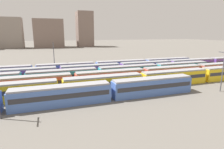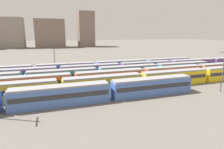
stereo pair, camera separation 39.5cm
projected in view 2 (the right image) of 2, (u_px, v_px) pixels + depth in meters
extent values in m
plane|color=#666059|center=(30.00, 89.00, 44.75)|extent=(600.00, 600.00, 0.00)
cube|color=#4C70BC|center=(61.00, 96.00, 34.41)|extent=(18.00, 3.00, 3.40)
cube|color=#2D2D33|center=(61.00, 94.00, 34.32)|extent=(17.20, 3.06, 0.90)
cube|color=#939399|center=(61.00, 86.00, 34.01)|extent=(17.60, 2.70, 0.35)
cube|color=#4C70BC|center=(152.00, 87.00, 40.29)|extent=(18.00, 3.00, 3.40)
cube|color=#2D2D33|center=(152.00, 85.00, 40.20)|extent=(17.20, 3.06, 0.90)
cube|color=#939399|center=(152.00, 78.00, 39.89)|extent=(17.60, 2.70, 0.35)
cube|color=yellow|center=(10.00, 93.00, 36.30)|extent=(18.00, 3.00, 3.40)
cube|color=#2D2D33|center=(9.00, 91.00, 36.21)|extent=(17.20, 3.06, 0.90)
cube|color=#939399|center=(8.00, 84.00, 35.89)|extent=(17.60, 2.70, 0.35)
cube|color=yellow|center=(103.00, 85.00, 42.18)|extent=(18.00, 3.00, 3.40)
cube|color=#2D2D33|center=(103.00, 83.00, 42.09)|extent=(17.20, 3.06, 0.90)
cube|color=#939399|center=(103.00, 76.00, 41.77)|extent=(17.60, 2.70, 0.35)
cube|color=yellow|center=(174.00, 78.00, 48.06)|extent=(18.00, 3.00, 3.40)
cube|color=#2D2D33|center=(174.00, 77.00, 47.97)|extent=(17.20, 3.06, 0.90)
cube|color=#939399|center=(175.00, 71.00, 47.65)|extent=(17.60, 2.70, 0.35)
cube|color=#BC4C38|center=(31.00, 85.00, 42.17)|extent=(18.00, 3.00, 3.40)
cube|color=#2D2D33|center=(31.00, 83.00, 42.09)|extent=(17.20, 3.06, 0.90)
cube|color=#939399|center=(30.00, 76.00, 41.77)|extent=(17.60, 2.70, 0.35)
cube|color=#BC4C38|center=(111.00, 78.00, 48.05)|extent=(18.00, 3.00, 3.40)
cube|color=#2D2D33|center=(111.00, 77.00, 47.97)|extent=(17.20, 3.06, 0.90)
cube|color=#939399|center=(111.00, 71.00, 47.65)|extent=(17.60, 2.70, 0.35)
cube|color=#BC4C38|center=(173.00, 73.00, 53.93)|extent=(18.00, 3.00, 3.40)
cube|color=#2D2D33|center=(173.00, 72.00, 53.85)|extent=(17.20, 3.06, 0.90)
cube|color=#939399|center=(173.00, 67.00, 53.53)|extent=(17.60, 2.70, 0.35)
cube|color=#BC4C38|center=(223.00, 69.00, 59.82)|extent=(18.00, 3.00, 3.40)
cube|color=#2D2D33|center=(223.00, 68.00, 59.73)|extent=(17.20, 3.06, 0.90)
cube|color=#939399|center=(224.00, 64.00, 59.41)|extent=(17.60, 2.70, 0.35)
cube|color=teal|center=(63.00, 77.00, 49.29)|extent=(18.00, 3.00, 3.40)
cube|color=#2D2D33|center=(63.00, 76.00, 49.20)|extent=(17.20, 3.06, 0.90)
cube|color=#939399|center=(62.00, 70.00, 48.88)|extent=(17.60, 2.70, 0.35)
cube|color=teal|center=(129.00, 72.00, 55.17)|extent=(18.00, 3.00, 3.40)
cube|color=#2D2D33|center=(129.00, 71.00, 55.08)|extent=(17.20, 3.06, 0.90)
cube|color=#939399|center=(129.00, 66.00, 54.76)|extent=(17.60, 2.70, 0.35)
cube|color=teal|center=(182.00, 69.00, 61.05)|extent=(18.00, 3.00, 3.40)
cube|color=#2D2D33|center=(182.00, 67.00, 60.96)|extent=(17.20, 3.06, 0.90)
cube|color=#939399|center=(183.00, 63.00, 60.64)|extent=(17.60, 2.70, 0.35)
cube|color=#6B429E|center=(23.00, 76.00, 50.92)|extent=(18.00, 3.00, 3.40)
cube|color=#2D2D33|center=(23.00, 74.00, 50.83)|extent=(17.20, 3.06, 0.90)
cube|color=#939399|center=(22.00, 69.00, 50.51)|extent=(17.60, 2.70, 0.35)
cube|color=#6B429E|center=(91.00, 71.00, 56.80)|extent=(18.00, 3.00, 3.40)
cube|color=#2D2D33|center=(91.00, 70.00, 56.71)|extent=(17.20, 3.06, 0.90)
cube|color=#939399|center=(91.00, 65.00, 56.39)|extent=(17.60, 2.70, 0.35)
cube|color=#6B429E|center=(147.00, 68.00, 62.68)|extent=(18.00, 3.00, 3.40)
cube|color=#2D2D33|center=(147.00, 66.00, 62.59)|extent=(17.20, 3.06, 0.90)
cube|color=#939399|center=(147.00, 62.00, 62.28)|extent=(17.60, 2.70, 0.35)
cube|color=#6B429E|center=(192.00, 65.00, 68.56)|extent=(18.00, 3.00, 3.40)
cube|color=#2D2D33|center=(193.00, 64.00, 68.47)|extent=(17.20, 3.06, 0.90)
cube|color=#939399|center=(193.00, 60.00, 68.16)|extent=(17.60, 2.70, 0.35)
cube|color=#4C70BC|center=(66.00, 70.00, 59.49)|extent=(18.00, 3.00, 3.40)
cube|color=#2D2D33|center=(66.00, 68.00, 59.40)|extent=(17.20, 3.06, 0.90)
cube|color=#939399|center=(66.00, 64.00, 59.08)|extent=(17.60, 2.70, 0.35)
cube|color=#4C70BC|center=(122.00, 66.00, 65.37)|extent=(18.00, 3.00, 3.40)
cube|color=#2D2D33|center=(122.00, 65.00, 65.28)|extent=(17.20, 3.06, 0.90)
cube|color=#939399|center=(122.00, 61.00, 64.96)|extent=(17.60, 2.70, 0.35)
cube|color=#4C70BC|center=(168.00, 63.00, 71.25)|extent=(18.00, 3.00, 3.40)
cube|color=#2D2D33|center=(168.00, 62.00, 71.16)|extent=(17.20, 3.06, 0.90)
cube|color=#939399|center=(168.00, 59.00, 70.84)|extent=(17.60, 2.70, 0.35)
cylinder|color=#4C4C51|center=(223.00, 71.00, 41.61)|extent=(0.24, 0.24, 9.47)
cylinder|color=#4C4C51|center=(54.00, 58.00, 60.72)|extent=(0.24, 0.24, 10.28)
cube|color=#47474C|center=(54.00, 44.00, 59.73)|extent=(0.16, 3.20, 0.16)
cube|color=gray|center=(12.00, 33.00, 162.01)|extent=(19.95, 13.49, 26.07)
cube|color=#7A665B|center=(50.00, 33.00, 171.89)|extent=(25.57, 20.95, 25.14)
cube|color=#7A665B|center=(86.00, 29.00, 181.37)|extent=(14.58, 17.33, 32.92)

